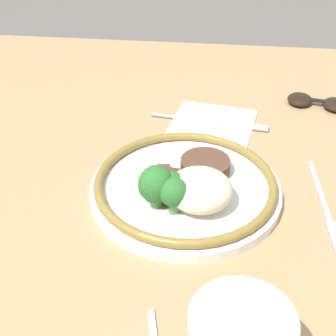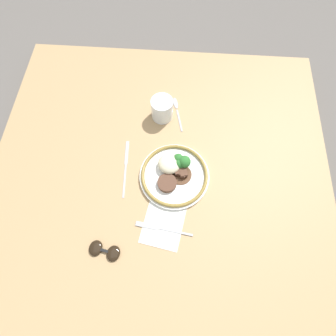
{
  "view_description": "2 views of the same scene",
  "coord_description": "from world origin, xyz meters",
  "px_view_note": "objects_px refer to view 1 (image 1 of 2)",
  "views": [
    {
      "loc": [
        0.45,
        -0.02,
        0.44
      ],
      "look_at": [
        -0.02,
        -0.08,
        0.1
      ],
      "focal_mm": 50.0,
      "sensor_mm": 36.0,
      "label": 1
    },
    {
      "loc": [
        -0.37,
        -0.06,
        0.93
      ],
      "look_at": [
        -0.02,
        -0.03,
        0.1
      ],
      "focal_mm": 28.0,
      "sensor_mm": 36.0,
      "label": 2
    }
  ],
  "objects_px": {
    "sunglasses": "(318,102)",
    "plate": "(185,186)",
    "knife": "(329,218)",
    "fork": "(220,123)"
  },
  "relations": [
    {
      "from": "sunglasses",
      "to": "plate",
      "type": "bearing_deg",
      "value": -24.85
    },
    {
      "from": "sunglasses",
      "to": "knife",
      "type": "bearing_deg",
      "value": 6.53
    },
    {
      "from": "plate",
      "to": "knife",
      "type": "height_order",
      "value": "plate"
    },
    {
      "from": "plate",
      "to": "sunglasses",
      "type": "distance_m",
      "value": 0.35
    },
    {
      "from": "knife",
      "to": "sunglasses",
      "type": "xyz_separation_m",
      "value": [
        -0.3,
        0.03,
        0.01
      ]
    },
    {
      "from": "fork",
      "to": "knife",
      "type": "distance_m",
      "value": 0.26
    },
    {
      "from": "plate",
      "to": "fork",
      "type": "height_order",
      "value": "plate"
    },
    {
      "from": "knife",
      "to": "fork",
      "type": "bearing_deg",
      "value": -150.83
    },
    {
      "from": "fork",
      "to": "sunglasses",
      "type": "relative_size",
      "value": 1.74
    },
    {
      "from": "knife",
      "to": "sunglasses",
      "type": "bearing_deg",
      "value": 171.29
    }
  ]
}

